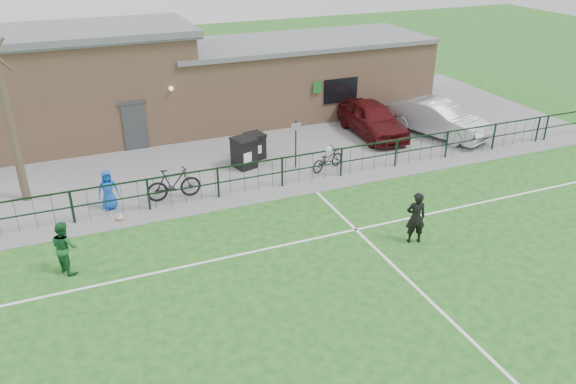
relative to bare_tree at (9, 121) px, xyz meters
name	(u,v)px	position (x,y,z in m)	size (l,w,h in m)	color
ground	(362,316)	(8.00, -10.50, -3.00)	(90.00, 90.00, 0.00)	#1B5318
paving_strip	(217,142)	(8.00, 3.00, -2.99)	(34.00, 13.00, 0.02)	slate
pitch_line_touch	(259,193)	(8.00, -2.70, -3.00)	(28.00, 0.10, 0.01)	white
pitch_line_mid	(300,242)	(8.00, -6.50, -3.00)	(28.00, 0.10, 0.01)	white
pitch_line_perp	(427,298)	(10.00, -10.50, -3.00)	(0.10, 16.00, 0.01)	white
perimeter_fence	(257,176)	(8.00, -2.50, -2.40)	(28.00, 0.10, 1.20)	black
bare_tree	(9,121)	(0.00, 0.00, 0.00)	(0.30, 0.30, 6.00)	#443529
wheelie_bin_left	(244,154)	(8.25, -0.21, -2.40)	(0.77, 0.88, 1.17)	black
wheelie_bin_right	(255,147)	(8.99, 0.55, -2.48)	(0.67, 0.76, 1.01)	black
sign_post	(296,145)	(10.17, -1.06, -1.98)	(0.06, 0.06, 2.00)	black
car_maroon	(372,119)	(14.99, 1.13, -2.19)	(1.86, 4.63, 1.58)	#420B0F
car_silver	(438,118)	(17.82, -0.03, -2.18)	(1.69, 4.85, 1.60)	#A7AAAE
bicycle_d	(174,184)	(4.99, -2.01, -2.39)	(0.56, 1.97, 1.18)	black
bicycle_e	(327,159)	(11.27, -1.73, -2.54)	(0.58, 1.67, 0.88)	black
spectator_child	(108,190)	(2.73, -1.90, -2.26)	(0.70, 0.46, 1.44)	blue
goalkeeper_kick	(413,216)	(11.29, -7.76, -2.11)	(1.84, 3.82, 2.19)	black
outfield_player	(65,247)	(1.16, -5.42, -2.21)	(0.77, 0.60, 1.59)	#185426
ball_ground	(120,217)	(2.93, -2.91, -2.88)	(0.24, 0.24, 0.24)	silver
clubhouse	(180,80)	(7.12, 6.00, -0.78)	(24.25, 5.40, 4.96)	tan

